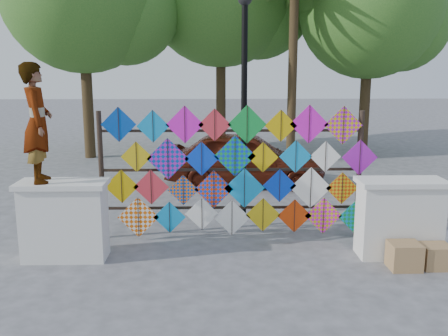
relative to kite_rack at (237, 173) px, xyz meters
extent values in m
plane|color=gray|center=(-0.11, -0.73, -1.21)|extent=(80.00, 80.00, 0.00)
cube|color=silver|center=(-2.81, -0.93, -0.61)|extent=(1.30, 0.55, 1.20)
cube|color=silver|center=(-2.81, -0.93, 0.03)|extent=(1.40, 0.65, 0.08)
cube|color=silver|center=(2.59, -0.93, -0.61)|extent=(1.30, 0.55, 1.20)
cube|color=silver|center=(2.59, -0.93, 0.03)|extent=(1.40, 0.65, 0.08)
cylinder|color=black|center=(-2.41, 0.07, -0.06)|extent=(0.09, 0.09, 2.30)
cylinder|color=black|center=(2.19, 0.07, -0.06)|extent=(0.09, 0.09, 2.30)
cube|color=black|center=(-0.11, 0.07, -0.66)|extent=(4.60, 0.04, 0.04)
cube|color=black|center=(-0.11, 0.07, 0.04)|extent=(4.60, 0.04, 0.04)
cube|color=black|center=(-0.11, 0.07, 0.74)|extent=(4.60, 0.04, 0.04)
cube|color=#0740AC|center=(-2.06, 0.01, 0.86)|extent=(0.61, 0.01, 0.61)
cube|color=black|center=(-2.06, 0.00, 0.86)|extent=(0.01, 0.01, 0.60)
cube|color=#0D8FD7|center=(-1.47, 0.01, 0.83)|extent=(0.57, 0.01, 0.57)
cube|color=black|center=(-1.47, 0.00, 0.83)|extent=(0.01, 0.01, 0.56)
cube|color=#F417D4|center=(-0.91, 0.01, 0.86)|extent=(0.66, 0.01, 0.66)
cube|color=black|center=(-0.91, 0.00, 0.86)|extent=(0.01, 0.01, 0.65)
cube|color=red|center=(-0.39, 0.01, 0.85)|extent=(0.58, 0.01, 0.58)
cube|color=black|center=(-0.39, 0.00, 0.85)|extent=(0.01, 0.01, 0.57)
cube|color=#129336|center=(0.17, 0.01, 0.86)|extent=(0.68, 0.01, 0.68)
cube|color=black|center=(0.17, 0.00, 0.86)|extent=(0.01, 0.01, 0.67)
cube|color=#D7AC08|center=(0.76, 0.01, 0.83)|extent=(0.57, 0.01, 0.57)
cube|color=black|center=(0.76, 0.00, 0.83)|extent=(0.01, 0.01, 0.56)
cube|color=#F417D4|center=(1.25, 0.01, 0.86)|extent=(0.68, 0.01, 0.68)
cube|color=black|center=(1.25, 0.00, 0.86)|extent=(0.01, 0.01, 0.67)
cube|color=#D7AC08|center=(1.85, 0.01, 0.84)|extent=(0.68, 0.01, 0.68)
cube|color=black|center=(1.85, 0.00, 0.84)|extent=(0.01, 0.01, 0.67)
cube|color=gold|center=(-1.76, -0.03, 0.30)|extent=(0.54, 0.01, 0.54)
cube|color=black|center=(-1.76, -0.04, 0.30)|extent=(0.01, 0.01, 0.53)
cube|color=#0740AC|center=(-1.22, -0.03, 0.26)|extent=(0.74, 0.01, 0.74)
cube|color=black|center=(-1.22, -0.04, 0.26)|extent=(0.01, 0.01, 0.73)
cube|color=#093BDC|center=(-0.63, -0.03, 0.26)|extent=(0.61, 0.01, 0.61)
cube|color=black|center=(-0.63, -0.04, 0.26)|extent=(0.01, 0.01, 0.59)
cube|color=#129336|center=(-0.04, -0.03, 0.31)|extent=(0.74, 0.01, 0.74)
cube|color=black|center=(-0.04, -0.04, 0.31)|extent=(0.01, 0.01, 0.72)
cube|color=#D7AC08|center=(0.45, -0.03, 0.28)|extent=(0.54, 0.01, 0.54)
cube|color=black|center=(0.45, -0.04, 0.28)|extent=(0.01, 0.01, 0.53)
cube|color=#0D8FD7|center=(1.03, -0.03, 0.29)|extent=(0.58, 0.01, 0.58)
cube|color=black|center=(1.03, -0.04, 0.29)|extent=(0.01, 0.01, 0.57)
cube|color=white|center=(1.55, -0.03, 0.29)|extent=(0.55, 0.01, 0.55)
cube|color=black|center=(1.55, -0.04, 0.29)|extent=(0.01, 0.01, 0.54)
cube|color=#AE19BD|center=(2.16, -0.03, 0.27)|extent=(0.64, 0.01, 0.64)
cube|color=black|center=(2.16, -0.04, 0.27)|extent=(0.01, 0.01, 0.62)
cube|color=#D7AC08|center=(-2.03, -0.07, -0.22)|extent=(0.60, 0.01, 0.60)
cube|color=black|center=(-2.03, -0.08, -0.22)|extent=(0.01, 0.01, 0.59)
cube|color=red|center=(-1.52, -0.07, -0.24)|extent=(0.63, 0.01, 0.63)
cube|color=black|center=(-1.52, -0.08, -0.24)|extent=(0.01, 0.01, 0.62)
cube|color=#F06107|center=(-0.96, -0.07, -0.29)|extent=(0.55, 0.01, 0.55)
cube|color=black|center=(-0.96, -0.08, -0.29)|extent=(0.01, 0.01, 0.54)
cube|color=#093BDC|center=(-0.41, -0.07, -0.28)|extent=(0.68, 0.01, 0.68)
cube|color=black|center=(-0.41, -0.08, -0.28)|extent=(0.01, 0.01, 0.67)
cube|color=#0D8FD7|center=(0.13, -0.07, -0.26)|extent=(0.72, 0.01, 0.72)
cube|color=black|center=(0.13, -0.08, -0.26)|extent=(0.01, 0.01, 0.71)
cube|color=#093BDC|center=(0.75, -0.07, -0.22)|extent=(0.60, 0.01, 0.60)
cube|color=black|center=(0.75, -0.08, -0.22)|extent=(0.01, 0.01, 0.59)
cube|color=white|center=(1.31, -0.07, -0.27)|extent=(0.74, 0.01, 0.74)
cube|color=black|center=(1.31, -0.08, -0.27)|extent=(0.01, 0.01, 0.73)
cube|color=red|center=(1.86, -0.07, -0.28)|extent=(0.58, 0.01, 0.58)
cube|color=black|center=(1.86, -0.08, -0.28)|extent=(0.01, 0.01, 0.57)
cube|color=white|center=(-1.75, -0.11, -0.77)|extent=(0.74, 0.01, 0.74)
cube|color=black|center=(-1.75, -0.12, -0.77)|extent=(0.01, 0.01, 0.73)
cube|color=#0D8FD7|center=(-1.20, -0.11, -0.78)|extent=(0.57, 0.01, 0.57)
cube|color=black|center=(-1.20, -0.12, -0.78)|extent=(0.01, 0.01, 0.56)
cube|color=white|center=(-0.63, -0.11, -0.72)|extent=(0.59, 0.01, 0.59)
cube|color=black|center=(-0.63, -0.12, -0.72)|extent=(0.01, 0.01, 0.58)
cube|color=white|center=(-0.09, -0.11, -0.80)|extent=(0.65, 0.01, 0.65)
cube|color=black|center=(-0.09, -0.12, -0.80)|extent=(0.01, 0.01, 0.64)
cube|color=gold|center=(0.46, -0.11, -0.74)|extent=(0.62, 0.01, 0.62)
cube|color=black|center=(0.46, -0.12, -0.74)|extent=(0.01, 0.01, 0.61)
cube|color=red|center=(1.02, -0.11, -0.77)|extent=(0.61, 0.01, 0.61)
cube|color=black|center=(1.02, -0.12, -0.77)|extent=(0.01, 0.01, 0.60)
cube|color=gold|center=(1.54, -0.11, -0.77)|extent=(0.67, 0.01, 0.67)
cube|color=black|center=(1.54, -0.12, -0.77)|extent=(0.01, 0.01, 0.66)
cube|color=#129336|center=(2.16, -0.11, -0.80)|extent=(0.69, 0.01, 0.69)
cube|color=black|center=(2.16, -0.12, -0.80)|extent=(0.01, 0.01, 0.68)
cylinder|color=#42321C|center=(-4.61, 8.27, 0.72)|extent=(0.36, 0.36, 3.85)
sphere|color=#2A651F|center=(-3.31, 8.57, 3.68)|extent=(3.64, 3.64, 3.64)
cylinder|color=#42321C|center=(-0.11, 10.27, 0.85)|extent=(0.36, 0.36, 4.12)
sphere|color=#2A651F|center=(1.29, 10.57, 4.04)|extent=(3.92, 3.92, 3.92)
cylinder|color=#42321C|center=(4.89, 8.77, 0.58)|extent=(0.36, 0.36, 3.58)
sphere|color=#2A651F|center=(4.89, 8.77, 3.81)|extent=(4.80, 4.80, 4.80)
sphere|color=#2A651F|center=(6.09, 9.07, 3.33)|extent=(3.36, 3.36, 3.36)
cylinder|color=#42321C|center=(2.09, 7.27, 1.54)|extent=(0.28, 0.28, 5.50)
imported|color=#99999E|center=(-3.12, -0.93, 0.99)|extent=(0.60, 0.76, 1.84)
imported|color=#531B0E|center=(0.42, 4.16, -0.51)|extent=(4.28, 2.08, 1.41)
cylinder|color=black|center=(0.19, 1.27, 0.89)|extent=(0.12, 0.12, 4.20)
cube|color=#A68550|center=(2.50, -1.47, -1.00)|extent=(0.46, 0.41, 0.41)
cube|color=#A68550|center=(3.00, -1.43, -1.03)|extent=(0.43, 0.40, 0.36)
camera|label=1|loc=(-0.44, -8.61, 1.85)|focal=40.00mm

